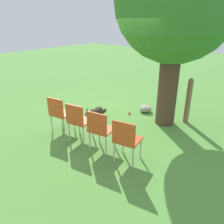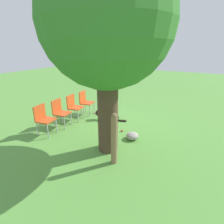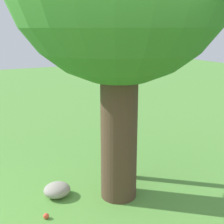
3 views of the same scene
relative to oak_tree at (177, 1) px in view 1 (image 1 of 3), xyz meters
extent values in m
plane|color=#56933D|center=(0.35, -1.00, -2.83)|extent=(30.00, 30.00, 0.00)
cylinder|color=#4C3828|center=(0.00, 0.00, -1.76)|extent=(0.47, 0.47, 2.13)
ellipsoid|color=#2D231C|center=(0.84, -1.60, -2.69)|extent=(0.70, 0.41, 0.28)
ellipsoid|color=#C6B293|center=(1.01, -1.56, -2.70)|extent=(0.28, 0.27, 0.17)
sphere|color=#2D231C|center=(1.21, -1.50, -2.59)|extent=(0.28, 0.28, 0.23)
cylinder|color=#C6B293|center=(1.34, -1.47, -2.61)|extent=(0.12, 0.12, 0.10)
cone|color=#2D231C|center=(1.20, -1.44, -2.45)|extent=(0.07, 0.07, 0.10)
cone|color=#2D231C|center=(1.23, -1.56, -2.45)|extent=(0.07, 0.07, 0.10)
cylinder|color=#2D231C|center=(0.41, -1.72, -2.80)|extent=(0.30, 0.14, 0.06)
cylinder|color=#846647|center=(-0.38, 0.42, -2.28)|extent=(0.13, 0.13, 1.09)
sphere|color=#846647|center=(-0.38, 0.42, -1.71)|extent=(0.12, 0.12, 0.12)
cube|color=#D14C1E|center=(1.87, -1.76, -2.39)|extent=(0.48, 0.49, 0.04)
cube|color=#D14C1E|center=(2.06, -1.74, -2.16)|extent=(0.09, 0.44, 0.41)
cylinder|color=#B7B7BC|center=(1.72, -1.97, -2.62)|extent=(0.03, 0.03, 0.42)
cylinder|color=#B7B7BC|center=(1.67, -1.60, -2.62)|extent=(0.03, 0.03, 0.42)
cylinder|color=#B7B7BC|center=(2.07, -1.93, -2.62)|extent=(0.03, 0.03, 0.42)
cylinder|color=#B7B7BC|center=(2.02, -1.55, -2.62)|extent=(0.03, 0.03, 0.42)
cube|color=#D14C1E|center=(1.90, -1.13, -2.39)|extent=(0.48, 0.49, 0.04)
cube|color=#D14C1E|center=(2.09, -1.10, -2.16)|extent=(0.09, 0.44, 0.41)
cylinder|color=#B7B7BC|center=(1.74, -1.34, -2.62)|extent=(0.03, 0.03, 0.42)
cylinder|color=#B7B7BC|center=(1.69, -0.96, -2.62)|extent=(0.03, 0.03, 0.42)
cylinder|color=#B7B7BC|center=(2.10, -1.29, -2.62)|extent=(0.03, 0.03, 0.42)
cylinder|color=#B7B7BC|center=(2.05, -0.92, -2.62)|extent=(0.03, 0.03, 0.42)
cube|color=#D14C1E|center=(1.92, -0.49, -2.39)|extent=(0.48, 0.49, 0.04)
cube|color=#D14C1E|center=(2.11, -0.47, -2.16)|extent=(0.09, 0.44, 0.41)
cylinder|color=#B7B7BC|center=(1.77, -0.71, -2.62)|extent=(0.03, 0.03, 0.42)
cylinder|color=#B7B7BC|center=(1.72, -0.33, -2.62)|extent=(0.03, 0.03, 0.42)
cylinder|color=#B7B7BC|center=(2.13, -0.66, -2.62)|extent=(0.03, 0.03, 0.42)
cylinder|color=#B7B7BC|center=(2.07, -0.28, -2.62)|extent=(0.03, 0.03, 0.42)
cube|color=#D14C1E|center=(1.95, 0.14, -2.39)|extent=(0.48, 0.49, 0.04)
cube|color=#D14C1E|center=(2.14, 0.17, -2.16)|extent=(0.09, 0.44, 0.41)
cylinder|color=#B7B7BC|center=(1.79, -0.07, -2.62)|extent=(0.03, 0.03, 0.42)
cylinder|color=#B7B7BC|center=(1.74, 0.30, -2.62)|extent=(0.03, 0.03, 0.42)
cylinder|color=#B7B7BC|center=(2.15, -0.02, -2.62)|extent=(0.03, 0.03, 0.42)
cylinder|color=#B7B7BC|center=(2.10, 0.35, -2.62)|extent=(0.03, 0.03, 0.42)
sphere|color=#E54C33|center=(0.09, -1.02, -2.79)|extent=(0.07, 0.07, 0.07)
ellipsoid|color=gray|center=(-0.35, -0.75, -2.73)|extent=(0.34, 0.36, 0.19)
camera|label=1|loc=(4.91, 2.02, -0.36)|focal=35.00mm
camera|label=2|loc=(-1.87, 3.30, -0.42)|focal=28.00mm
camera|label=3|loc=(3.36, -1.79, -0.63)|focal=50.00mm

